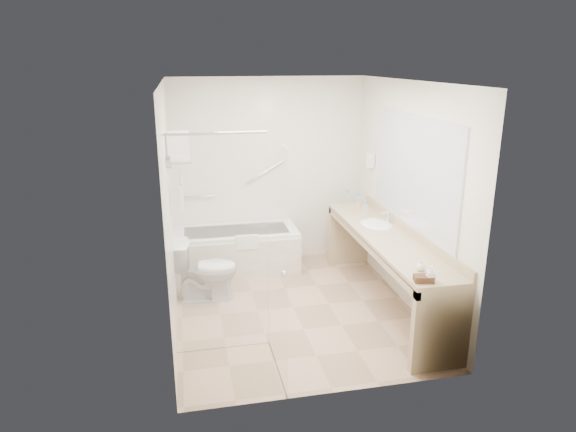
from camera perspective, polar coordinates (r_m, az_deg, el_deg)
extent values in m
plane|color=tan|center=(5.95, 0.60, -10.09)|extent=(3.20, 3.20, 0.00)
cube|color=white|center=(5.29, 0.68, 14.74)|extent=(2.60, 3.20, 0.10)
cube|color=beige|center=(7.02, -2.17, 5.02)|extent=(2.60, 0.10, 2.50)
cube|color=beige|center=(4.02, 5.54, -4.40)|extent=(2.60, 0.10, 2.50)
cube|color=beige|center=(5.37, -13.03, 0.80)|extent=(0.10, 3.20, 2.50)
cube|color=beige|center=(5.90, 13.08, 2.24)|extent=(0.10, 3.20, 2.50)
cube|color=silver|center=(6.90, -5.70, -3.74)|extent=(1.60, 0.70, 0.55)
cube|color=silver|center=(6.57, -5.34, -5.04)|extent=(1.60, 0.02, 0.50)
cube|color=white|center=(6.50, -4.54, -2.90)|extent=(0.28, 0.06, 0.18)
cylinder|color=silver|center=(6.96, -9.83, 2.13)|extent=(0.40, 0.03, 0.03)
cylinder|color=silver|center=(6.97, -2.52, 4.93)|extent=(0.53, 0.03, 0.33)
cube|color=silver|center=(4.78, -7.57, -3.50)|extent=(0.90, 0.01, 2.10)
cube|color=silver|center=(4.41, -1.25, -5.12)|extent=(0.02, 0.90, 2.10)
cylinder|color=silver|center=(4.52, -8.10, 9.07)|extent=(0.90, 0.02, 0.02)
sphere|color=silver|center=(4.30, -0.49, -6.45)|extent=(0.05, 0.05, 0.05)
cylinder|color=silver|center=(4.09, -13.19, 5.83)|extent=(0.04, 0.10, 0.10)
cube|color=silver|center=(5.61, -11.96, 6.28)|extent=(0.24, 0.55, 0.02)
cylinder|color=silver|center=(5.65, -11.83, 4.09)|extent=(0.02, 0.55, 0.02)
cube|color=white|center=(5.69, -11.73, 2.52)|extent=(0.03, 0.42, 0.32)
cube|color=white|center=(5.60, -12.00, 6.84)|extent=(0.22, 0.40, 0.08)
cube|color=white|center=(5.59, -12.05, 7.71)|extent=(0.22, 0.40, 0.08)
cube|color=white|center=(5.57, -12.11, 8.58)|extent=(0.22, 0.40, 0.08)
cube|color=tan|center=(5.78, 10.93, -2.33)|extent=(0.55, 2.70, 0.05)
cube|color=tan|center=(5.86, 13.32, -1.45)|extent=(0.03, 2.70, 0.10)
cube|color=tan|center=(5.71, 8.53, -3.04)|extent=(0.04, 2.70, 0.08)
cube|color=tan|center=(4.88, 16.59, -12.06)|extent=(0.55, 0.08, 0.80)
cube|color=tan|center=(7.08, 6.73, -2.14)|extent=(0.55, 0.08, 0.80)
ellipsoid|color=silver|center=(6.14, 9.78, -1.15)|extent=(0.40, 0.52, 0.14)
cylinder|color=silver|center=(6.16, 11.08, -0.09)|extent=(0.03, 0.03, 0.14)
cube|color=#B8BDC5|center=(5.69, 13.81, 4.77)|extent=(0.02, 2.00, 1.20)
cube|color=silver|center=(6.78, 9.14, 6.11)|extent=(0.08, 0.10, 0.18)
imported|color=silver|center=(6.09, -9.11, -5.94)|extent=(0.76, 0.46, 0.72)
cube|color=#4A2A1A|center=(4.67, 14.83, -6.74)|extent=(0.19, 0.14, 0.06)
imported|color=silver|center=(4.67, 15.56, -6.71)|extent=(0.08, 0.16, 0.07)
imported|color=silver|center=(4.88, 14.52, -5.47)|extent=(0.11, 0.13, 0.08)
cylinder|color=silver|center=(6.32, 8.59, 0.59)|extent=(0.07, 0.07, 0.19)
cylinder|color=blue|center=(6.29, 8.63, 1.53)|extent=(0.04, 0.04, 0.03)
cylinder|color=silver|center=(6.85, 6.60, 1.92)|extent=(0.06, 0.06, 0.18)
cylinder|color=blue|center=(6.82, 6.63, 2.74)|extent=(0.03, 0.03, 0.03)
cylinder|color=silver|center=(6.69, 7.81, 1.54)|extent=(0.06, 0.06, 0.18)
cylinder|color=blue|center=(6.67, 7.85, 2.39)|extent=(0.03, 0.03, 0.03)
cylinder|color=silver|center=(6.03, 9.17, -0.73)|extent=(0.07, 0.07, 0.09)
cylinder|color=silver|center=(5.98, 10.13, -0.96)|extent=(0.08, 0.08, 0.08)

